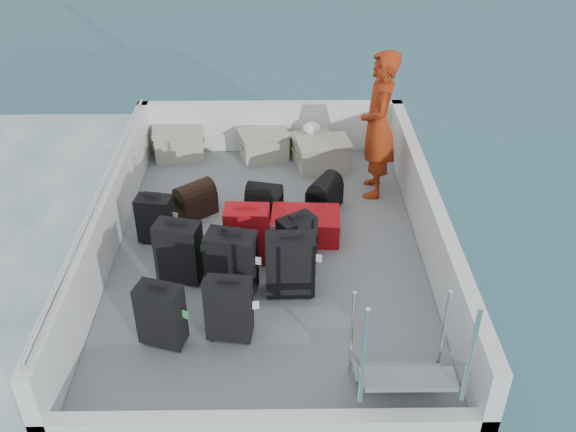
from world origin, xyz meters
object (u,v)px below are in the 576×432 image
suitcase_8 (305,225)px  suitcase_0 (161,315)px  passenger (378,125)px  suitcase_6 (290,265)px  crate_2 (311,147)px  suitcase_1 (179,252)px  crate_3 (323,156)px  suitcase_2 (155,219)px  suitcase_4 (232,264)px  suitcase_7 (297,240)px  suitcase_3 (229,310)px  crate_0 (179,144)px  suitcase_5 (247,234)px  crate_1 (264,146)px

suitcase_8 → suitcase_0: bearing=144.3°
suitcase_8 → passenger: (0.89, 0.98, 0.76)m
suitcase_6 → crate_2: bearing=82.3°
suitcase_1 → crate_3: 2.80m
suitcase_1 → suitcase_2: 0.77m
suitcase_4 → crate_3: bearing=80.8°
suitcase_7 → crate_2: size_ratio=1.04×
suitcase_4 → suitcase_6: size_ratio=1.05×
crate_3 → passenger: 1.10m
suitcase_3 → crate_0: suitcase_3 is taller
suitcase_4 → suitcase_5: (0.13, 0.55, -0.03)m
suitcase_5 → suitcase_8: bearing=36.3°
suitcase_6 → suitcase_8: suitcase_6 is taller
suitcase_0 → suitcase_5: 1.44m
suitcase_5 → suitcase_1: bearing=-150.7°
suitcase_8 → crate_3: size_ratio=1.17×
suitcase_2 → suitcase_5: (1.03, -0.36, 0.04)m
suitcase_3 → suitcase_7: size_ratio=1.15×
suitcase_4 → passenger: 2.61m
suitcase_7 → suitcase_8: bearing=42.7°
suitcase_4 → suitcase_2: bearing=148.0°
suitcase_6 → suitcase_5: bearing=127.7°
crate_1 → suitcase_0: bearing=-103.3°
suitcase_0 → suitcase_8: bearing=68.4°
suitcase_5 → crate_1: (0.13, 2.31, -0.14)m
suitcase_0 → suitcase_3: suitcase_3 is taller
crate_2 → crate_0: bearing=178.5°
suitcase_3 → suitcase_7: 1.30m
passenger → crate_1: bearing=-119.1°
suitcase_6 → suitcase_8: (0.19, 0.96, -0.18)m
suitcase_8 → crate_1: (-0.50, 1.90, 0.03)m
suitcase_2 → passenger: bearing=30.4°
suitcase_0 → crate_2: 3.85m
suitcase_3 → suitcase_4: (-0.01, 0.63, 0.03)m
crate_3 → suitcase_1: bearing=-124.6°
suitcase_0 → suitcase_7: size_ratio=1.14×
crate_0 → passenger: size_ratio=0.35×
crate_2 → crate_3: size_ratio=0.81×
suitcase_5 → suitcase_3: bearing=-92.2°
suitcase_4 → crate_1: suitcase_4 is taller
suitcase_0 → passenger: 3.51m
suitcase_3 → suitcase_0: bearing=-167.1°
suitcase_1 → crate_1: (0.80, 2.64, -0.15)m
passenger → suitcase_3: bearing=-28.1°
suitcase_1 → suitcase_4: size_ratio=0.96×
suitcase_1 → suitcase_4: suitcase_4 is taller
crate_1 → crate_2: bearing=-0.6°
suitcase_7 → suitcase_0: bearing=-169.5°
crate_1 → crate_2: size_ratio=1.16×
suitcase_3 → suitcase_6: size_ratio=0.95×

